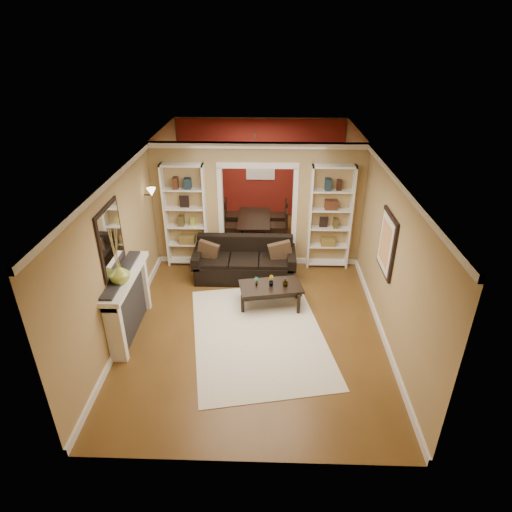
{
  "coord_description": "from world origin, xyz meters",
  "views": [
    {
      "loc": [
        0.24,
        -7.46,
        4.69
      ],
      "look_at": [
        0.03,
        -0.8,
        1.17
      ],
      "focal_mm": 30.0,
      "sensor_mm": 36.0,
      "label": 1
    }
  ],
  "objects_px": {
    "bookshelf_right": "(330,218)",
    "dining_table": "(255,227)",
    "bookshelf_left": "(186,216)",
    "fireplace": "(130,304)",
    "coffee_table": "(271,295)",
    "sofa": "(244,260)"
  },
  "relations": [
    {
      "from": "coffee_table",
      "to": "bookshelf_left",
      "type": "distance_m",
      "value": 2.63
    },
    {
      "from": "sofa",
      "to": "bookshelf_right",
      "type": "distance_m",
      "value": 2.03
    },
    {
      "from": "coffee_table",
      "to": "dining_table",
      "type": "relative_size",
      "value": 0.8
    },
    {
      "from": "sofa",
      "to": "dining_table",
      "type": "relative_size",
      "value": 1.47
    },
    {
      "from": "dining_table",
      "to": "fireplace",
      "type": "bearing_deg",
      "value": 153.63
    },
    {
      "from": "sofa",
      "to": "bookshelf_right",
      "type": "height_order",
      "value": "bookshelf_right"
    },
    {
      "from": "bookshelf_right",
      "to": "dining_table",
      "type": "xyz_separation_m",
      "value": [
        -1.65,
        1.49,
        -0.89
      ]
    },
    {
      "from": "bookshelf_left",
      "to": "sofa",
      "type": "bearing_deg",
      "value": -24.13
    },
    {
      "from": "coffee_table",
      "to": "bookshelf_left",
      "type": "xyz_separation_m",
      "value": [
        -1.85,
        1.63,
        0.93
      ]
    },
    {
      "from": "coffee_table",
      "to": "sofa",
      "type": "bearing_deg",
      "value": 107.22
    },
    {
      "from": "bookshelf_right",
      "to": "fireplace",
      "type": "height_order",
      "value": "bookshelf_right"
    },
    {
      "from": "bookshelf_right",
      "to": "fireplace",
      "type": "xyz_separation_m",
      "value": [
        -3.64,
        -2.53,
        -0.57
      ]
    },
    {
      "from": "bookshelf_right",
      "to": "dining_table",
      "type": "distance_m",
      "value": 2.4
    },
    {
      "from": "sofa",
      "to": "bookshelf_left",
      "type": "xyz_separation_m",
      "value": [
        -1.29,
        0.58,
        0.73
      ]
    },
    {
      "from": "sofa",
      "to": "fireplace",
      "type": "xyz_separation_m",
      "value": [
        -1.83,
        -1.95,
        0.16
      ]
    },
    {
      "from": "sofa",
      "to": "coffee_table",
      "type": "xyz_separation_m",
      "value": [
        0.56,
        -1.05,
        -0.2
      ]
    },
    {
      "from": "bookshelf_left",
      "to": "fireplace",
      "type": "relative_size",
      "value": 1.35
    },
    {
      "from": "fireplace",
      "to": "bookshelf_right",
      "type": "bearing_deg",
      "value": 34.8
    },
    {
      "from": "bookshelf_right",
      "to": "dining_table",
      "type": "relative_size",
      "value": 1.58
    },
    {
      "from": "dining_table",
      "to": "bookshelf_right",
      "type": "bearing_deg",
      "value": -132.2
    },
    {
      "from": "sofa",
      "to": "dining_table",
      "type": "height_order",
      "value": "sofa"
    },
    {
      "from": "bookshelf_right",
      "to": "dining_table",
      "type": "height_order",
      "value": "bookshelf_right"
    }
  ]
}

